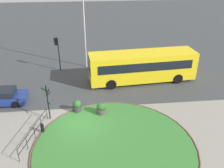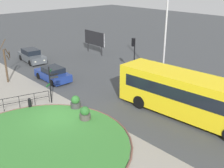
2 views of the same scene
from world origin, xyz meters
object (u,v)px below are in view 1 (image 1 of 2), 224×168
signpost_directional (48,100)px  lamppost_tall (84,26)px  planter_kerbside (77,106)px  bollard_foreground (42,128)px  planter_near_signpost (101,109)px  car_far_lane (3,97)px  traffic_light_near (57,47)px  bus_yellow (142,66)px

signpost_directional → lamppost_tall: (2.97, 10.09, 3.01)m
signpost_directional → planter_kerbside: size_ratio=2.87×
bollard_foreground → planter_near_signpost: (4.35, 1.89, 0.06)m
signpost_directional → planter_kerbside: bearing=19.6°
car_far_lane → traffic_light_near: bearing=-122.2°
car_far_lane → bollard_foreground: bearing=132.1°
bus_yellow → traffic_light_near: size_ratio=2.87×
bollard_foreground → planter_kerbside: (2.43, 2.48, 0.06)m
bollard_foreground → lamppost_tall: 13.01m
car_far_lane → planter_kerbside: bearing=163.3°
signpost_directional → lamppost_tall: lamppost_tall is taller
car_far_lane → lamppost_tall: (7.27, 7.39, 4.10)m
car_far_lane → traffic_light_near: 8.13m
signpost_directional → planter_kerbside: (2.11, 0.75, -1.25)m
signpost_directional → bollard_foreground: bearing=-100.5°
signpost_directional → car_far_lane: 5.19m
bus_yellow → planter_near_signpost: bearing=46.5°
car_far_lane → traffic_light_near: size_ratio=1.07×
traffic_light_near → signpost_directional: bearing=98.6°
planter_near_signpost → planter_kerbside: 2.01m
traffic_light_near → lamppost_tall: lamppost_tall is taller
car_far_lane → planter_kerbside: (6.41, -1.95, -0.16)m
signpost_directional → lamppost_tall: bearing=73.6°
bollard_foreground → car_far_lane: bearing=131.9°
bollard_foreground → lamppost_tall: size_ratio=0.09×
car_far_lane → planter_near_signpost: car_far_lane is taller
lamppost_tall → planter_kerbside: lamppost_tall is taller
car_far_lane → planter_near_signpost: size_ratio=3.91×
bus_yellow → planter_near_signpost: bus_yellow is taller
bollard_foreground → traffic_light_near: (0.22, 11.06, 2.35)m
planter_near_signpost → planter_kerbside: (-1.92, 0.59, 0.01)m
lamppost_tall → planter_kerbside: size_ratio=8.52×
bus_yellow → lamppost_tall: (-5.62, 4.32, 3.10)m
bollard_foreground → bus_yellow: 11.72m
planter_kerbside → signpost_directional: bearing=-160.4°
bollard_foreground → car_far_lane: size_ratio=0.20×
traffic_light_near → planter_kerbside: 9.15m
lamppost_tall → planter_near_signpost: 10.86m
traffic_light_near → lamppost_tall: bearing=-158.0°
signpost_directional → bollard_foreground: 2.20m
signpost_directional → traffic_light_near: bearing=90.6°
lamppost_tall → planter_near_signpost: bearing=-83.9°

